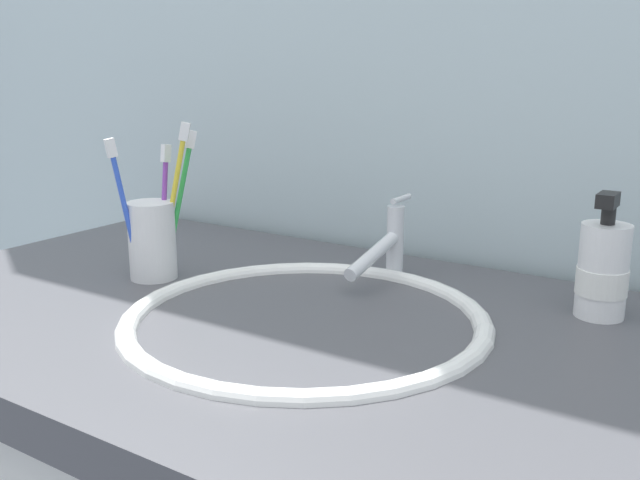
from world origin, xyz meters
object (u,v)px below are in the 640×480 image
object	(u,v)px
toothbrush_cup	(152,240)
toothbrush_blue	(123,201)
toothbrush_yellow	(174,191)
toothbrush_purple	(164,200)
faucet	(387,245)
toothbrush_green	(181,193)
soap_dispenser	(603,271)

from	to	relation	value
toothbrush_cup	toothbrush_blue	world-z (taller)	toothbrush_blue
toothbrush_yellow	toothbrush_purple	size ratio (longest dim) A/B	1.18
toothbrush_cup	toothbrush_purple	xyz separation A→B (m)	(0.00, 0.02, 0.05)
toothbrush_blue	toothbrush_purple	bearing A→B (deg)	76.36
faucet	toothbrush_purple	world-z (taller)	toothbrush_purple
toothbrush_yellow	toothbrush_green	world-z (taller)	toothbrush_yellow
toothbrush_cup	toothbrush_green	size ratio (longest dim) A/B	0.54
toothbrush_green	toothbrush_blue	bearing A→B (deg)	-116.94
toothbrush_cup	toothbrush_yellow	xyz separation A→B (m)	(0.03, 0.02, 0.07)
faucet	soap_dispenser	distance (m)	0.28
faucet	toothbrush_purple	xyz separation A→B (m)	(-0.27, -0.15, 0.06)
toothbrush_purple	toothbrush_green	distance (m)	0.03
toothbrush_purple	soap_dispenser	size ratio (longest dim) A/B	1.19
toothbrush_yellow	soap_dispenser	distance (m)	0.55
soap_dispenser	faucet	bearing A→B (deg)	-179.41
toothbrush_cup	toothbrush_green	xyz separation A→B (m)	(0.02, 0.03, 0.06)
toothbrush_green	soap_dispenser	distance (m)	0.55
toothbrush_purple	toothbrush_blue	size ratio (longest dim) A/B	0.93
toothbrush_purple	toothbrush_green	size ratio (longest dim) A/B	0.90
toothbrush_blue	soap_dispenser	distance (m)	0.60
faucet	toothbrush_purple	size ratio (longest dim) A/B	0.93
faucet	toothbrush_yellow	world-z (taller)	toothbrush_yellow
toothbrush_yellow	toothbrush_blue	distance (m)	0.07
toothbrush_cup	toothbrush_purple	distance (m)	0.06
toothbrush_cup	toothbrush_blue	size ratio (longest dim) A/B	0.56
toothbrush_green	toothbrush_blue	world-z (taller)	toothbrush_green
toothbrush_yellow	soap_dispenser	xyz separation A→B (m)	(0.52, 0.16, -0.07)
soap_dispenser	toothbrush_cup	bearing A→B (deg)	-162.29
toothbrush_purple	toothbrush_cup	bearing A→B (deg)	-98.22
toothbrush_cup	soap_dispenser	xyz separation A→B (m)	(0.55, 0.18, 0.00)
toothbrush_green	toothbrush_purple	bearing A→B (deg)	-153.07
faucet	soap_dispenser	xyz separation A→B (m)	(0.28, 0.00, 0.01)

